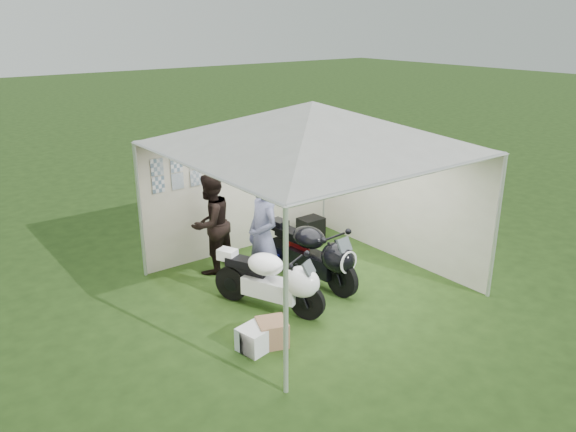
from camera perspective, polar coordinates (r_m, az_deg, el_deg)
name	(u,v)px	position (r m, az deg, el deg)	size (l,w,h in m)	color
ground	(310,285)	(9.33, 2.24, -6.99)	(80.00, 80.00, 0.00)	#223B14
canopy_tent	(311,129)	(8.52, 2.33, 8.77)	(5.66, 5.66, 3.00)	silver
motorcycle_white	(274,279)	(8.35, -1.42, -6.44)	(0.99, 1.73, 0.91)	black
motorcycle_black	(316,253)	(9.13, 2.82, -3.80)	(0.56, 2.00, 0.98)	black
paddock_stand	(278,259)	(9.90, -0.99, -4.42)	(0.39, 0.24, 0.29)	#1B20B9
person_dark_jacket	(211,223)	(9.58, -7.86, -0.76)	(0.85, 0.66, 1.74)	black
person_blue_jacket	(263,236)	(8.71, -2.55, -2.09)	(0.70, 0.46, 1.91)	slate
equipment_box	(311,229)	(11.05, 2.33, -1.33)	(0.46, 0.37, 0.46)	black
crate_0	(257,337)	(7.61, -3.14, -12.21)	(0.48, 0.38, 0.32)	white
crate_1	(272,332)	(7.69, -1.63, -11.72)	(0.39, 0.39, 0.35)	#8C6447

